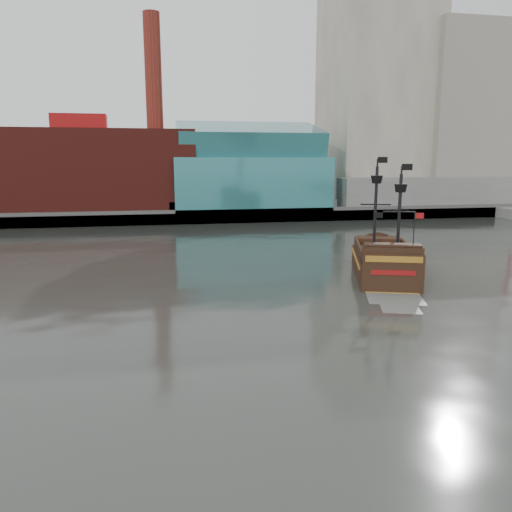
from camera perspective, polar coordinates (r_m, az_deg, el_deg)
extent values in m
plane|color=#252722|center=(32.06, 4.00, -10.16)|extent=(400.00, 400.00, 0.00)
cube|color=slate|center=(121.58, -7.32, 5.86)|extent=(220.00, 60.00, 2.00)
cube|color=#4C4C49|center=(92.28, -6.09, 4.49)|extent=(220.00, 1.00, 2.60)
cube|color=maroon|center=(101.88, -19.26, 9.17)|extent=(42.00, 18.00, 15.00)
cube|color=teal|center=(100.58, -0.80, 8.33)|extent=(30.00, 16.00, 10.00)
cube|color=beige|center=(119.70, 13.21, 17.10)|extent=(20.00, 22.00, 46.00)
cube|color=gray|center=(124.21, 21.76, 14.54)|extent=(18.00, 18.00, 38.00)
cube|color=beige|center=(139.52, 14.22, 17.37)|extent=(24.00, 20.00, 52.00)
cube|color=slate|center=(110.30, 19.57, 6.90)|extent=(40.00, 6.00, 6.00)
cylinder|color=maroon|center=(104.18, -11.66, 19.80)|extent=(3.20, 3.20, 22.00)
cube|color=teal|center=(100.54, -0.81, 12.89)|extent=(28.00, 14.94, 8.78)
cube|color=slate|center=(140.47, 26.86, 6.47)|extent=(4.00, 4.00, 3.00)
cube|color=maroon|center=(140.08, 26.92, 18.60)|extent=(5.00, 2.50, 2.50)
cube|color=black|center=(51.99, 14.33, -1.50)|extent=(9.28, 14.10, 2.83)
cube|color=#492E1B|center=(51.68, 14.42, 0.21)|extent=(8.35, 12.69, 0.33)
cube|color=black|center=(56.72, 13.81, 1.56)|extent=(5.21, 3.94, 1.09)
cube|color=black|center=(46.02, 15.30, -0.09)|extent=(5.45, 3.28, 1.96)
cube|color=black|center=(45.40, 15.36, -2.48)|extent=(5.14, 1.94, 4.35)
cube|color=#A66F20|center=(44.90, 15.49, -0.36)|extent=(4.67, 1.63, 0.54)
cube|color=maroon|center=(45.14, 15.42, -1.85)|extent=(3.64, 1.28, 0.44)
cylinder|color=black|center=(52.58, 13.49, 5.29)|extent=(0.39, 0.39, 8.49)
cylinder|color=black|center=(49.31, 16.04, 4.43)|extent=(0.39, 0.39, 7.83)
cone|color=black|center=(52.39, 13.63, 8.48)|extent=(1.51, 1.51, 0.76)
cone|color=black|center=(49.10, 16.20, 7.45)|extent=(1.51, 1.51, 0.76)
cube|color=black|center=(52.41, 14.27, 10.60)|extent=(0.94, 0.34, 0.60)
cube|color=black|center=(49.12, 16.90, 9.71)|extent=(0.94, 0.34, 0.60)
cube|color=gray|center=(43.97, 15.59, -4.67)|extent=(5.62, 5.18, 0.02)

